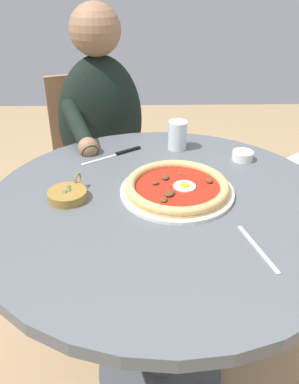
{
  "coord_description": "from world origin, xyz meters",
  "views": [
    {
      "loc": [
        -0.9,
        0.06,
        1.3
      ],
      "look_at": [
        0.03,
        0.04,
        0.74
      ],
      "focal_mm": 37.02,
      "sensor_mm": 36.0,
      "label": 1
    }
  ],
  "objects_px": {
    "pizza_on_plate": "(177,188)",
    "ramekin_capers": "(243,155)",
    "steak_knife": "(120,153)",
    "fork_utensil": "(258,248)",
    "olive_pan": "(68,194)",
    "cafe_chair_diner": "(96,151)",
    "diner_person": "(104,166)",
    "water_glass": "(177,137)",
    "dining_table": "(162,238)"
  },
  "relations": [
    {
      "from": "steak_knife",
      "to": "olive_pan",
      "type": "height_order",
      "value": "olive_pan"
    },
    {
      "from": "diner_person",
      "to": "pizza_on_plate",
      "type": "bearing_deg",
      "value": -156.19
    },
    {
      "from": "steak_knife",
      "to": "olive_pan",
      "type": "bearing_deg",
      "value": 154.96
    },
    {
      "from": "fork_utensil",
      "to": "diner_person",
      "type": "relative_size",
      "value": 0.15
    },
    {
      "from": "water_glass",
      "to": "cafe_chair_diner",
      "type": "relative_size",
      "value": 0.11
    },
    {
      "from": "water_glass",
      "to": "cafe_chair_diner",
      "type": "height_order",
      "value": "cafe_chair_diner"
    },
    {
      "from": "olive_pan",
      "to": "diner_person",
      "type": "xyz_separation_m",
      "value": [
        0.62,
        -0.04,
        -0.23
      ]
    },
    {
      "from": "pizza_on_plate",
      "to": "ramekin_capers",
      "type": "relative_size",
      "value": 4.71
    },
    {
      "from": "ramekin_capers",
      "to": "diner_person",
      "type": "height_order",
      "value": "diner_person"
    },
    {
      "from": "dining_table",
      "to": "pizza_on_plate",
      "type": "xyz_separation_m",
      "value": [
        0.04,
        -0.04,
        0.14
      ]
    },
    {
      "from": "fork_utensil",
      "to": "diner_person",
      "type": "bearing_deg",
      "value": 26.65
    },
    {
      "from": "water_glass",
      "to": "ramekin_capers",
      "type": "height_order",
      "value": "water_glass"
    },
    {
      "from": "steak_knife",
      "to": "diner_person",
      "type": "height_order",
      "value": "diner_person"
    },
    {
      "from": "pizza_on_plate",
      "to": "olive_pan",
      "type": "height_order",
      "value": "olive_pan"
    },
    {
      "from": "pizza_on_plate",
      "to": "olive_pan",
      "type": "bearing_deg",
      "value": 94.66
    },
    {
      "from": "ramekin_capers",
      "to": "fork_utensil",
      "type": "bearing_deg",
      "value": 171.59
    },
    {
      "from": "water_glass",
      "to": "ramekin_capers",
      "type": "xyz_separation_m",
      "value": [
        -0.09,
        -0.2,
        -0.03
      ]
    },
    {
      "from": "pizza_on_plate",
      "to": "diner_person",
      "type": "bearing_deg",
      "value": 23.81
    },
    {
      "from": "ramekin_capers",
      "to": "olive_pan",
      "type": "height_order",
      "value": "olive_pan"
    },
    {
      "from": "steak_knife",
      "to": "diner_person",
      "type": "xyz_separation_m",
      "value": [
        0.34,
        0.09,
        -0.22
      ]
    },
    {
      "from": "pizza_on_plate",
      "to": "water_glass",
      "type": "bearing_deg",
      "value": -4.75
    },
    {
      "from": "steak_knife",
      "to": "fork_utensil",
      "type": "bearing_deg",
      "value": -146.95
    },
    {
      "from": "dining_table",
      "to": "fork_utensil",
      "type": "xyz_separation_m",
      "value": [
        -0.21,
        -0.2,
        0.12
      ]
    },
    {
      "from": "pizza_on_plate",
      "to": "steak_knife",
      "type": "height_order",
      "value": "pizza_on_plate"
    },
    {
      "from": "steak_knife",
      "to": "fork_utensil",
      "type": "relative_size",
      "value": 1.11
    },
    {
      "from": "water_glass",
      "to": "dining_table",
      "type": "bearing_deg",
      "value": 169.2
    },
    {
      "from": "steak_knife",
      "to": "ramekin_capers",
      "type": "height_order",
      "value": "ramekin_capers"
    },
    {
      "from": "olive_pan",
      "to": "cafe_chair_diner",
      "type": "relative_size",
      "value": 0.15
    },
    {
      "from": "cafe_chair_diner",
      "to": "ramekin_capers",
      "type": "bearing_deg",
      "value": -134.37
    },
    {
      "from": "dining_table",
      "to": "ramekin_capers",
      "type": "distance_m",
      "value": 0.39
    },
    {
      "from": "water_glass",
      "to": "fork_utensil",
      "type": "bearing_deg",
      "value": -165.99
    },
    {
      "from": "pizza_on_plate",
      "to": "diner_person",
      "type": "relative_size",
      "value": 0.27
    },
    {
      "from": "olive_pan",
      "to": "diner_person",
      "type": "height_order",
      "value": "diner_person"
    },
    {
      "from": "fork_utensil",
      "to": "cafe_chair_diner",
      "type": "xyz_separation_m",
      "value": [
        0.98,
        0.47,
        -0.21
      ]
    },
    {
      "from": "olive_pan",
      "to": "fork_utensil",
      "type": "distance_m",
      "value": 0.51
    },
    {
      "from": "ramekin_capers",
      "to": "dining_table",
      "type": "bearing_deg",
      "value": 132.55
    },
    {
      "from": "fork_utensil",
      "to": "ramekin_capers",
      "type": "bearing_deg",
      "value": -8.41
    },
    {
      "from": "water_glass",
      "to": "cafe_chair_diner",
      "type": "distance_m",
      "value": 0.6
    },
    {
      "from": "olive_pan",
      "to": "fork_utensil",
      "type": "bearing_deg",
      "value": -116.15
    },
    {
      "from": "cafe_chair_diner",
      "to": "steak_knife",
      "type": "bearing_deg",
      "value": -163.6
    },
    {
      "from": "steak_knife",
      "to": "ramekin_capers",
      "type": "relative_size",
      "value": 2.83
    },
    {
      "from": "pizza_on_plate",
      "to": "cafe_chair_diner",
      "type": "bearing_deg",
      "value": 22.85
    },
    {
      "from": "pizza_on_plate",
      "to": "ramekin_capers",
      "type": "xyz_separation_m",
      "value": [
        0.2,
        -0.23,
        -0.0
      ]
    },
    {
      "from": "olive_pan",
      "to": "diner_person",
      "type": "relative_size",
      "value": 0.11
    },
    {
      "from": "dining_table",
      "to": "diner_person",
      "type": "relative_size",
      "value": 0.84
    },
    {
      "from": "diner_person",
      "to": "cafe_chair_diner",
      "type": "bearing_deg",
      "value": 18.39
    },
    {
      "from": "dining_table",
      "to": "cafe_chair_diner",
      "type": "distance_m",
      "value": 0.82
    },
    {
      "from": "pizza_on_plate",
      "to": "diner_person",
      "type": "height_order",
      "value": "diner_person"
    },
    {
      "from": "dining_table",
      "to": "fork_utensil",
      "type": "relative_size",
      "value": 5.71
    },
    {
      "from": "pizza_on_plate",
      "to": "fork_utensil",
      "type": "xyz_separation_m",
      "value": [
        -0.25,
        -0.16,
        -0.02
      ]
    }
  ]
}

